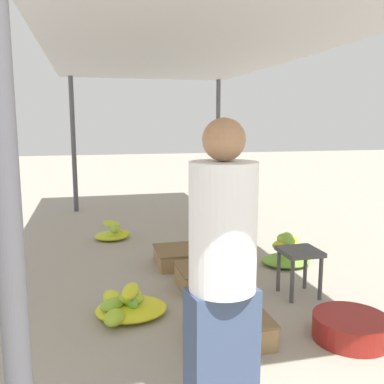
{
  "coord_description": "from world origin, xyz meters",
  "views": [
    {
      "loc": [
        -1.08,
        -0.96,
        1.55
      ],
      "look_at": [
        0.0,
        3.43,
        0.81
      ],
      "focal_mm": 40.0,
      "sensor_mm": 36.0,
      "label": 1
    }
  ],
  "objects_px": {
    "banana_pile_left_0": "(127,305)",
    "banana_pile_left_1": "(114,233)",
    "stool": "(300,259)",
    "crate_near": "(181,257)",
    "banana_pile_right_1": "(216,210)",
    "vendor_foreground": "(222,273)",
    "basin_black": "(351,328)",
    "banana_pile_right_2": "(287,252)",
    "banana_pile_right_0": "(223,233)",
    "crate_far": "(206,277)",
    "crate_mid": "(231,327)"
  },
  "relations": [
    {
      "from": "vendor_foreground",
      "to": "basin_black",
      "type": "relative_size",
      "value": 2.9
    },
    {
      "from": "basin_black",
      "to": "crate_near",
      "type": "relative_size",
      "value": 1.0
    },
    {
      "from": "banana_pile_right_1",
      "to": "crate_near",
      "type": "distance_m",
      "value": 2.65
    },
    {
      "from": "banana_pile_left_0",
      "to": "banana_pile_right_2",
      "type": "distance_m",
      "value": 2.0
    },
    {
      "from": "crate_near",
      "to": "crate_far",
      "type": "distance_m",
      "value": 0.73
    },
    {
      "from": "banana_pile_right_0",
      "to": "banana_pile_right_1",
      "type": "height_order",
      "value": "banana_pile_right_0"
    },
    {
      "from": "crate_near",
      "to": "stool",
      "type": "bearing_deg",
      "value": -51.34
    },
    {
      "from": "banana_pile_right_1",
      "to": "banana_pile_left_0",
      "type": "bearing_deg",
      "value": -117.54
    },
    {
      "from": "stool",
      "to": "banana_pile_left_0",
      "type": "distance_m",
      "value": 1.57
    },
    {
      "from": "vendor_foreground",
      "to": "banana_pile_left_0",
      "type": "distance_m",
      "value": 1.6
    },
    {
      "from": "vendor_foreground",
      "to": "banana_pile_right_1",
      "type": "relative_size",
      "value": 3.6
    },
    {
      "from": "basin_black",
      "to": "banana_pile_right_2",
      "type": "distance_m",
      "value": 1.64
    },
    {
      "from": "stool",
      "to": "basin_black",
      "type": "height_order",
      "value": "stool"
    },
    {
      "from": "stool",
      "to": "banana_pile_left_1",
      "type": "relative_size",
      "value": 0.89
    },
    {
      "from": "banana_pile_left_0",
      "to": "crate_near",
      "type": "bearing_deg",
      "value": 58.42
    },
    {
      "from": "stool",
      "to": "basin_black",
      "type": "relative_size",
      "value": 0.79
    },
    {
      "from": "banana_pile_right_0",
      "to": "crate_far",
      "type": "bearing_deg",
      "value": -113.05
    },
    {
      "from": "banana_pile_right_0",
      "to": "banana_pile_right_2",
      "type": "xyz_separation_m",
      "value": [
        0.34,
        -1.21,
        0.08
      ]
    },
    {
      "from": "vendor_foreground",
      "to": "basin_black",
      "type": "xyz_separation_m",
      "value": [
        1.17,
        0.6,
        -0.73
      ]
    },
    {
      "from": "banana_pile_right_0",
      "to": "crate_mid",
      "type": "bearing_deg",
      "value": -106.68
    },
    {
      "from": "stool",
      "to": "crate_mid",
      "type": "height_order",
      "value": "stool"
    },
    {
      "from": "banana_pile_left_1",
      "to": "banana_pile_right_2",
      "type": "relative_size",
      "value": 0.9
    },
    {
      "from": "stool",
      "to": "crate_near",
      "type": "distance_m",
      "value": 1.4
    },
    {
      "from": "banana_pile_left_0",
      "to": "crate_mid",
      "type": "height_order",
      "value": "banana_pile_left_0"
    },
    {
      "from": "banana_pile_left_1",
      "to": "banana_pile_right_0",
      "type": "height_order",
      "value": "banana_pile_right_0"
    },
    {
      "from": "banana_pile_left_0",
      "to": "crate_mid",
      "type": "distance_m",
      "value": 0.9
    },
    {
      "from": "banana_pile_left_0",
      "to": "banana_pile_left_1",
      "type": "height_order",
      "value": "banana_pile_left_1"
    },
    {
      "from": "basin_black",
      "to": "banana_pile_right_2",
      "type": "bearing_deg",
      "value": 80.05
    },
    {
      "from": "stool",
      "to": "banana_pile_right_2",
      "type": "height_order",
      "value": "stool"
    },
    {
      "from": "banana_pile_right_1",
      "to": "crate_mid",
      "type": "xyz_separation_m",
      "value": [
        -1.14,
        -4.08,
        0.02
      ]
    },
    {
      "from": "stool",
      "to": "basin_black",
      "type": "xyz_separation_m",
      "value": [
        -0.01,
        -0.82,
        -0.26
      ]
    },
    {
      "from": "banana_pile_left_0",
      "to": "banana_pile_right_1",
      "type": "distance_m",
      "value": 3.95
    },
    {
      "from": "banana_pile_left_0",
      "to": "stool",
      "type": "bearing_deg",
      "value": 1.54
    },
    {
      "from": "crate_mid",
      "to": "stool",
      "type": "bearing_deg",
      "value": 35.69
    },
    {
      "from": "basin_black",
      "to": "banana_pile_left_1",
      "type": "height_order",
      "value": "banana_pile_left_1"
    },
    {
      "from": "basin_black",
      "to": "banana_pile_right_0",
      "type": "bearing_deg",
      "value": 91.17
    },
    {
      "from": "banana_pile_right_0",
      "to": "banana_pile_right_2",
      "type": "height_order",
      "value": "banana_pile_right_2"
    },
    {
      "from": "banana_pile_right_1",
      "to": "crate_near",
      "type": "relative_size",
      "value": 0.81
    },
    {
      "from": "banana_pile_right_2",
      "to": "crate_far",
      "type": "height_order",
      "value": "banana_pile_right_2"
    },
    {
      "from": "vendor_foreground",
      "to": "banana_pile_left_1",
      "type": "height_order",
      "value": "vendor_foreground"
    },
    {
      "from": "vendor_foreground",
      "to": "crate_near",
      "type": "bearing_deg",
      "value": 82.5
    },
    {
      "from": "crate_far",
      "to": "banana_pile_left_0",
      "type": "bearing_deg",
      "value": -152.92
    },
    {
      "from": "banana_pile_left_1",
      "to": "banana_pile_left_0",
      "type": "bearing_deg",
      "value": -90.86
    },
    {
      "from": "vendor_foreground",
      "to": "banana_pile_left_1",
      "type": "relative_size",
      "value": 3.25
    },
    {
      "from": "crate_far",
      "to": "banana_pile_left_1",
      "type": "bearing_deg",
      "value": 110.92
    },
    {
      "from": "vendor_foreground",
      "to": "banana_pile_right_0",
      "type": "distance_m",
      "value": 3.67
    },
    {
      "from": "vendor_foreground",
      "to": "banana_pile_right_2",
      "type": "relative_size",
      "value": 2.94
    },
    {
      "from": "banana_pile_right_0",
      "to": "crate_mid",
      "type": "distance_m",
      "value": 2.73
    },
    {
      "from": "banana_pile_right_0",
      "to": "stool",
      "type": "bearing_deg",
      "value": -87.95
    },
    {
      "from": "crate_far",
      "to": "crate_near",
      "type": "bearing_deg",
      "value": 96.82
    }
  ]
}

